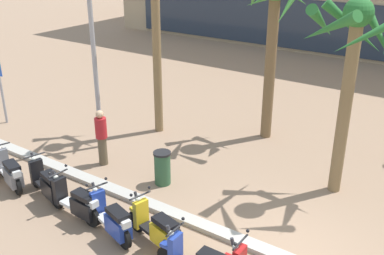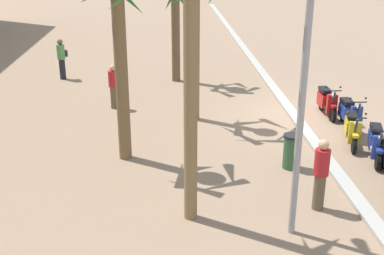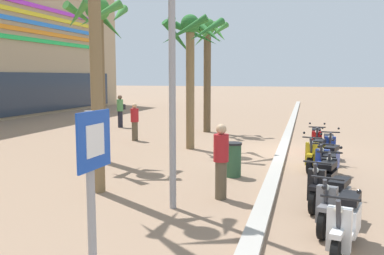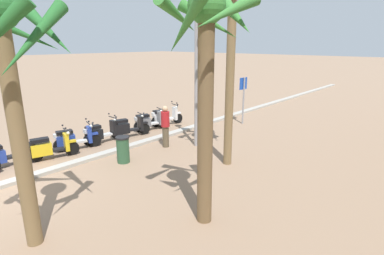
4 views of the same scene
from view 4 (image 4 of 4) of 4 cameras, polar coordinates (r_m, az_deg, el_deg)
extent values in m
cylinder|color=black|center=(16.04, -2.67, 1.72)|extent=(0.53, 0.22, 0.52)
cylinder|color=black|center=(15.42, -6.74, 1.05)|extent=(0.53, 0.22, 0.52)
cube|color=white|center=(15.73, -4.51, 1.63)|extent=(0.65, 0.41, 0.08)
cube|color=white|center=(15.48, -6.04, 1.77)|extent=(0.74, 0.47, 0.44)
cube|color=black|center=(15.39, -6.15, 3.03)|extent=(0.65, 0.43, 0.12)
cube|color=white|center=(15.88, -3.24, 2.65)|extent=(0.22, 0.36, 0.66)
cube|color=white|center=(15.98, -2.69, 2.73)|extent=(0.35, 0.23, 0.08)
cylinder|color=#333338|center=(15.89, -3.00, 3.21)|extent=(0.29, 0.13, 0.69)
cylinder|color=black|center=(15.79, -3.26, 4.31)|extent=(0.17, 0.55, 0.04)
sphere|color=white|center=(15.86, -2.95, 3.86)|extent=(0.12, 0.12, 0.12)
cube|color=white|center=(15.28, -7.06, 2.53)|extent=(0.28, 0.25, 0.16)
sphere|color=black|center=(15.95, -3.78, 4.86)|extent=(0.07, 0.07, 0.07)
sphere|color=black|center=(15.55, -2.87, 4.60)|extent=(0.07, 0.07, 0.07)
cylinder|color=black|center=(15.16, -5.44, 0.84)|extent=(0.53, 0.25, 0.52)
cylinder|color=black|center=(14.68, -9.86, 0.18)|extent=(0.53, 0.25, 0.52)
cube|color=silver|center=(14.91, -7.45, 0.76)|extent=(0.66, 0.44, 0.08)
cube|color=slate|center=(14.71, -9.09, 0.88)|extent=(0.74, 0.51, 0.42)
cube|color=black|center=(14.62, -9.22, 2.15)|extent=(0.66, 0.46, 0.12)
cube|color=slate|center=(15.01, -6.09, 1.81)|extent=(0.23, 0.37, 0.66)
cube|color=slate|center=(15.09, -5.47, 1.90)|extent=(0.35, 0.25, 0.08)
cylinder|color=#333338|center=(15.01, -5.83, 2.41)|extent=(0.29, 0.15, 0.69)
cylinder|color=black|center=(14.91, -6.14, 3.57)|extent=(0.20, 0.55, 0.04)
sphere|color=white|center=(14.98, -5.78, 3.09)|extent=(0.12, 0.12, 0.12)
cube|color=silver|center=(14.55, -10.22, 1.63)|extent=(0.29, 0.26, 0.16)
cylinder|color=black|center=(14.24, -8.90, -0.26)|extent=(0.53, 0.23, 0.52)
cylinder|color=black|center=(13.78, -13.87, -1.07)|extent=(0.53, 0.23, 0.52)
cube|color=black|center=(14.00, -11.17, -0.39)|extent=(0.65, 0.43, 0.08)
cube|color=black|center=(13.80, -13.06, -0.23)|extent=(0.74, 0.49, 0.44)
cube|color=black|center=(13.71, -13.23, 1.19)|extent=(0.66, 0.45, 0.12)
cube|color=black|center=(14.09, -9.61, 0.76)|extent=(0.22, 0.36, 0.66)
cube|color=black|center=(14.16, -8.95, 0.87)|extent=(0.35, 0.24, 0.08)
cylinder|color=#333338|center=(14.08, -9.34, 1.40)|extent=(0.29, 0.14, 0.69)
cylinder|color=black|center=(13.98, -9.70, 2.62)|extent=(0.19, 0.55, 0.04)
sphere|color=white|center=(14.05, -9.30, 2.12)|extent=(0.12, 0.12, 0.12)
cube|color=black|center=(13.64, -14.30, 0.62)|extent=(0.28, 0.26, 0.16)
cylinder|color=black|center=(13.78, -13.82, -1.08)|extent=(0.53, 0.13, 0.52)
cylinder|color=black|center=(13.20, -18.62, -2.19)|extent=(0.53, 0.13, 0.52)
cube|color=silver|center=(13.48, -16.00, -1.34)|extent=(0.62, 0.32, 0.08)
cube|color=black|center=(13.24, -17.83, -1.36)|extent=(0.70, 0.36, 0.42)
cube|color=black|center=(13.14, -18.03, 0.03)|extent=(0.62, 0.34, 0.12)
cube|color=black|center=(13.61, -14.54, -0.06)|extent=(0.16, 0.35, 0.66)
cube|color=black|center=(13.70, -13.90, 0.09)|extent=(0.33, 0.18, 0.08)
cylinder|color=#333338|center=(13.61, -14.30, 0.62)|extent=(0.29, 0.09, 0.69)
cylinder|color=black|center=(13.50, -14.68, 1.86)|extent=(0.07, 0.56, 0.04)
sphere|color=white|center=(13.58, -14.28, 1.36)|extent=(0.12, 0.12, 0.12)
cube|color=silver|center=(13.05, -19.08, -0.63)|extent=(0.25, 0.21, 0.16)
sphere|color=black|center=(13.66, -15.30, 2.50)|extent=(0.07, 0.07, 0.07)
sphere|color=black|center=(13.26, -14.26, 2.18)|extent=(0.07, 0.07, 0.07)
cylinder|color=black|center=(13.05, -17.80, -2.31)|extent=(0.53, 0.25, 0.52)
cylinder|color=black|center=(12.84, -23.42, -3.17)|extent=(0.53, 0.25, 0.52)
cube|color=silver|center=(12.92, -20.39, -2.46)|extent=(0.66, 0.44, 0.08)
cube|color=#233D9E|center=(12.82, -22.53, -2.32)|extent=(0.74, 0.50, 0.43)
cube|color=black|center=(12.72, -22.78, -0.83)|extent=(0.66, 0.46, 0.12)
cube|color=#233D9E|center=(12.93, -18.68, -1.21)|extent=(0.23, 0.37, 0.66)
cube|color=#233D9E|center=(12.97, -17.90, -1.10)|extent=(0.35, 0.25, 0.08)
cylinder|color=#333338|center=(12.91, -18.39, -0.52)|extent=(0.29, 0.15, 0.69)
cylinder|color=black|center=(12.81, -18.86, 0.80)|extent=(0.20, 0.55, 0.04)
sphere|color=white|center=(12.87, -18.37, 0.26)|extent=(0.12, 0.12, 0.12)
cube|color=silver|center=(12.72, -23.98, -1.45)|extent=(0.29, 0.26, 0.16)
sphere|color=black|center=(13.01, -19.23, 1.53)|extent=(0.07, 0.07, 0.07)
sphere|color=black|center=(12.55, -18.75, 1.08)|extent=(0.07, 0.07, 0.07)
cylinder|color=black|center=(12.37, -21.50, -3.65)|extent=(0.53, 0.22, 0.52)
cylinder|color=black|center=(12.19, -27.27, -4.62)|extent=(0.53, 0.22, 0.52)
cube|color=black|center=(12.25, -24.17, -3.83)|extent=(0.65, 0.42, 0.08)
cube|color=gold|center=(12.16, -26.35, -3.70)|extent=(0.74, 0.47, 0.44)
cube|color=black|center=(12.06, -26.64, -2.14)|extent=(0.65, 0.44, 0.12)
cube|color=gold|center=(12.25, -22.45, -2.51)|extent=(0.22, 0.36, 0.66)
cube|color=gold|center=(12.28, -21.63, -2.38)|extent=(0.35, 0.23, 0.08)
cylinder|color=#333338|center=(12.22, -22.16, -1.78)|extent=(0.29, 0.14, 0.69)
cylinder|color=black|center=(12.12, -22.68, -0.40)|extent=(0.17, 0.55, 0.04)
sphere|color=white|center=(12.18, -22.15, -0.96)|extent=(0.12, 0.12, 0.12)
cube|color=black|center=(12.06, -27.89, -2.80)|extent=(0.28, 0.25, 0.16)
sphere|color=black|center=(12.32, -23.07, 0.38)|extent=(0.07, 0.07, 0.07)
sphere|color=black|center=(11.86, -22.58, -0.12)|extent=(0.07, 0.07, 0.07)
cylinder|color=black|center=(12.41, -28.38, -4.42)|extent=(0.52, 0.10, 0.52)
cube|color=black|center=(12.24, -30.96, -4.76)|extent=(0.60, 0.28, 0.08)
cube|color=#233D9E|center=(12.27, -29.33, -3.33)|extent=(0.14, 0.34, 0.66)
cube|color=#233D9E|center=(12.33, -28.55, -3.15)|extent=(0.32, 0.16, 0.08)
cylinder|color=#333338|center=(12.25, -29.07, -2.58)|extent=(0.28, 0.07, 0.69)
cylinder|color=black|center=(12.15, -29.62, -1.23)|extent=(0.04, 0.56, 0.04)
sphere|color=white|center=(12.21, -29.10, -1.76)|extent=(0.12, 0.12, 0.12)
sphere|color=black|center=(12.33, -30.15, -0.49)|extent=(0.07, 0.07, 0.07)
sphere|color=black|center=(11.89, -29.42, -0.93)|extent=(0.07, 0.07, 0.07)
cylinder|color=#939399|center=(15.95, 9.60, 4.89)|extent=(0.09, 0.09, 2.40)
cube|color=#1947B7|center=(15.84, 9.58, 8.12)|extent=(0.60, 0.06, 0.60)
cube|color=white|center=(15.85, 9.53, 8.13)|extent=(0.33, 0.03, 0.33)
cylinder|color=brown|center=(6.68, 2.50, 0.85)|extent=(0.35, 0.35, 4.83)
sphere|color=#3D8438|center=(6.50, 2.77, 21.87)|extent=(0.77, 0.77, 0.77)
cone|color=#3D8438|center=(6.15, -1.23, 18.50)|extent=(0.51, 1.27, 1.20)
cone|color=#3D8438|center=(5.94, 6.60, 20.60)|extent=(1.46, 0.69, 0.82)
cone|color=#3D8438|center=(6.70, 8.41, 19.67)|extent=(1.03, 1.34, 0.89)
cone|color=#3D8438|center=(7.11, 3.17, 19.24)|extent=(1.02, 1.31, 0.96)
cone|color=#3D8438|center=(6.83, -2.54, 20.07)|extent=(1.47, 0.55, 0.82)
cylinder|color=olive|center=(6.76, -29.66, -1.80)|extent=(0.32, 0.32, 4.66)
cone|color=#286B2D|center=(5.98, -27.48, 14.62)|extent=(1.61, 0.85, 1.37)
cone|color=#286B2D|center=(6.83, -25.36, 16.06)|extent=(0.31, 1.77, 1.10)
cone|color=#286B2D|center=(7.34, -30.59, 15.50)|extent=(1.68, 1.14, 1.05)
cylinder|color=olive|center=(10.12, 7.17, 10.52)|extent=(0.28, 0.28, 6.47)
cylinder|color=brown|center=(12.40, -4.94, -1.71)|extent=(0.26, 0.26, 0.86)
cylinder|color=#B21E23|center=(12.20, -5.02, 1.58)|extent=(0.34, 0.34, 0.61)
sphere|color=tan|center=(12.11, -5.07, 3.52)|extent=(0.23, 0.23, 0.23)
cylinder|color=#2D5638|center=(11.04, -12.78, -4.17)|extent=(0.44, 0.44, 0.90)
cylinder|color=black|center=(10.89, -12.93, -1.84)|extent=(0.48, 0.48, 0.06)
cylinder|color=#939399|center=(11.99, 0.80, 9.54)|extent=(0.14, 0.14, 5.68)
camera|label=1|loc=(17.20, -53.90, 16.84)|focal=42.41mm
camera|label=2|loc=(18.59, 26.90, 19.22)|focal=46.20mm
camera|label=3|loc=(20.06, 10.49, 11.48)|focal=39.01mm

